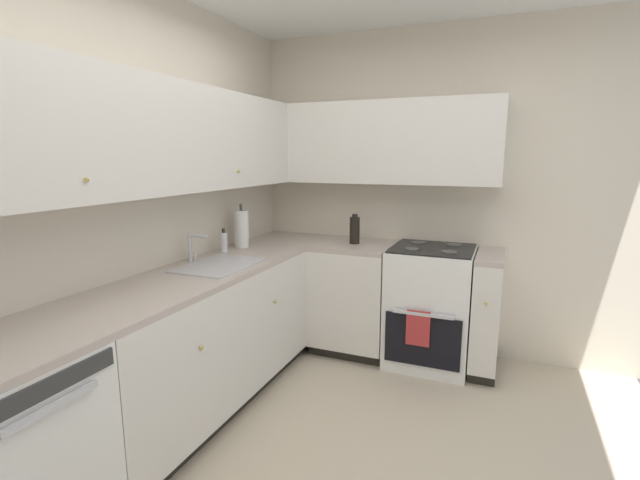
# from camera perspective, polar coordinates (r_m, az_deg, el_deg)

# --- Properties ---
(wall_back) EXTENTS (3.97, 0.05, 2.61)m
(wall_back) POSITION_cam_1_polar(r_m,az_deg,el_deg) (2.73, -26.21, 3.07)
(wall_back) COLOR beige
(wall_back) RESTS_ON ground_plane
(wall_right) EXTENTS (0.05, 3.10, 2.61)m
(wall_right) POSITION_cam_1_polar(r_m,az_deg,el_deg) (3.79, 14.65, 5.63)
(wall_right) COLOR beige
(wall_right) RESTS_ON ground_plane
(dishwasher) EXTENTS (0.60, 0.63, 0.88)m
(dishwasher) POSITION_cam_1_polar(r_m,az_deg,el_deg) (2.29, -35.13, -22.28)
(dishwasher) COLOR white
(dishwasher) RESTS_ON ground_plane
(lower_cabinets_back) EXTENTS (1.86, 0.62, 0.88)m
(lower_cabinets_back) POSITION_cam_1_polar(r_m,az_deg,el_deg) (3.02, -14.74, -12.52)
(lower_cabinets_back) COLOR silver
(lower_cabinets_back) RESTS_ON ground_plane
(countertop_back) EXTENTS (3.06, 0.60, 0.03)m
(countertop_back) POSITION_cam_1_polar(r_m,az_deg,el_deg) (2.88, -15.15, -4.22)
(countertop_back) COLOR #B7A89E
(countertop_back) RESTS_ON lower_cabinets_back
(lower_cabinets_right) EXTENTS (0.62, 1.44, 0.88)m
(lower_cabinets_right) POSITION_cam_1_polar(r_m,az_deg,el_deg) (3.72, 7.92, -7.81)
(lower_cabinets_right) COLOR silver
(lower_cabinets_right) RESTS_ON ground_plane
(countertop_right) EXTENTS (0.60, 1.44, 0.03)m
(countertop_right) POSITION_cam_1_polar(r_m,az_deg,el_deg) (3.60, 8.09, -0.99)
(countertop_right) COLOR #B7A89E
(countertop_right) RESTS_ON lower_cabinets_right
(oven_range) EXTENTS (0.68, 0.62, 1.06)m
(oven_range) POSITION_cam_1_polar(r_m,az_deg,el_deg) (3.66, 13.81, -7.99)
(oven_range) COLOR white
(oven_range) RESTS_ON ground_plane
(upper_cabinets_back) EXTENTS (2.74, 0.34, 0.64)m
(upper_cabinets_back) POSITION_cam_1_polar(r_m,az_deg,el_deg) (2.75, -20.43, 12.08)
(upper_cabinets_back) COLOR silver
(upper_cabinets_right) EXTENTS (0.32, 1.99, 0.64)m
(upper_cabinets_right) POSITION_cam_1_polar(r_m,az_deg,el_deg) (3.71, 6.60, 12.12)
(upper_cabinets_right) COLOR silver
(sink) EXTENTS (0.56, 0.40, 0.10)m
(sink) POSITION_cam_1_polar(r_m,az_deg,el_deg) (3.00, -12.60, -3.92)
(sink) COLOR #B7B7BC
(sink) RESTS_ON countertop_back
(faucet) EXTENTS (0.07, 0.16, 0.19)m
(faucet) POSITION_cam_1_polar(r_m,az_deg,el_deg) (3.09, -15.80, -0.65)
(faucet) COLOR silver
(faucet) RESTS_ON countertop_back
(soap_bottle) EXTENTS (0.05, 0.05, 0.18)m
(soap_bottle) POSITION_cam_1_polar(r_m,az_deg,el_deg) (3.38, -12.09, -0.24)
(soap_bottle) COLOR silver
(soap_bottle) RESTS_ON countertop_back
(paper_towel_roll) EXTENTS (0.11, 0.11, 0.35)m
(paper_towel_roll) POSITION_cam_1_polar(r_m,az_deg,el_deg) (3.54, -9.92, 1.41)
(paper_towel_roll) COLOR white
(paper_towel_roll) RESTS_ON countertop_back
(oil_bottle) EXTENTS (0.08, 0.08, 0.24)m
(oil_bottle) POSITION_cam_1_polar(r_m,az_deg,el_deg) (3.65, 4.41, 1.29)
(oil_bottle) COLOR black
(oil_bottle) RESTS_ON countertop_right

